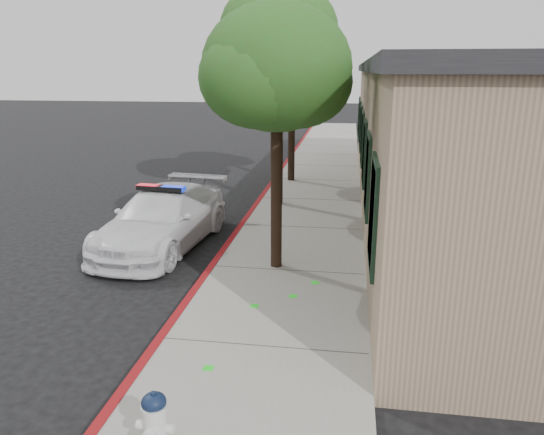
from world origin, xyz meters
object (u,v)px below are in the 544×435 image
(police_car, at_px, (163,218))
(clapboard_building, at_px, (487,139))
(street_tree_far, at_px, (293,65))
(fire_hydrant, at_px, (155,423))
(street_tree_mid, at_px, (279,38))
(street_tree_near, at_px, (277,74))

(police_car, bearing_deg, clapboard_building, 35.00)
(clapboard_building, relative_size, street_tree_far, 3.88)
(clapboard_building, height_order, police_car, clapboard_building)
(fire_hydrant, distance_m, street_tree_mid, 11.58)
(fire_hydrant, bearing_deg, street_tree_far, 93.29)
(police_car, height_order, street_tree_far, street_tree_far)
(police_car, bearing_deg, fire_hydrant, -64.61)
(street_tree_mid, bearing_deg, street_tree_far, 89.67)
(police_car, bearing_deg, street_tree_mid, 66.69)
(clapboard_building, height_order, street_tree_mid, street_tree_mid)
(police_car, height_order, street_tree_near, street_tree_near)
(fire_hydrant, bearing_deg, street_tree_mid, 93.61)
(street_tree_near, relative_size, street_tree_mid, 0.81)
(police_car, relative_size, street_tree_mid, 0.77)
(street_tree_near, bearing_deg, street_tree_far, 94.39)
(street_tree_mid, bearing_deg, police_car, -119.26)
(fire_hydrant, bearing_deg, police_car, 112.05)
(street_tree_near, bearing_deg, police_car, 156.52)
(police_car, bearing_deg, street_tree_near, -17.53)
(fire_hydrant, xyz_separation_m, street_tree_mid, (-0.19, 10.71, 4.39))
(fire_hydrant, xyz_separation_m, street_tree_near, (0.49, 5.53, 3.45))
(street_tree_far, bearing_deg, street_tree_near, -85.61)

